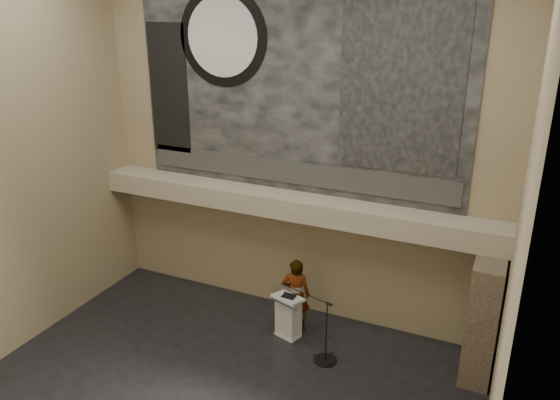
% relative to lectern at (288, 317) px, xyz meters
% --- Properties ---
extents(wall_back, '(10.00, 0.02, 8.50)m').
position_rel_lectern_xyz_m(wall_back, '(-0.48, 1.38, 3.70)').
color(wall_back, '#8F7C5A').
rests_on(wall_back, floor).
extents(wall_front, '(10.00, 0.02, 8.50)m').
position_rel_lectern_xyz_m(wall_front, '(-0.48, -6.62, 3.70)').
color(wall_front, '#8F7C5A').
rests_on(wall_front, floor).
extents(wall_right, '(0.02, 8.00, 8.50)m').
position_rel_lectern_xyz_m(wall_right, '(4.52, -2.62, 3.70)').
color(wall_right, '#8F7C5A').
rests_on(wall_right, floor).
extents(soffit, '(10.00, 0.80, 0.50)m').
position_rel_lectern_xyz_m(soffit, '(-0.48, 0.98, 2.40)').
color(soffit, '#9D937A').
rests_on(soffit, wall_back).
extents(sprinkler_left, '(0.04, 0.04, 0.06)m').
position_rel_lectern_xyz_m(sprinkler_left, '(-2.08, 0.93, 2.12)').
color(sprinkler_left, '#B2893D').
rests_on(sprinkler_left, soffit).
extents(sprinkler_right, '(0.04, 0.04, 0.06)m').
position_rel_lectern_xyz_m(sprinkler_right, '(1.42, 0.93, 2.12)').
color(sprinkler_right, '#B2893D').
rests_on(sprinkler_right, soffit).
extents(banner, '(8.00, 0.05, 5.00)m').
position_rel_lectern_xyz_m(banner, '(-0.48, 1.35, 5.15)').
color(banner, black).
rests_on(banner, wall_back).
extents(banner_text_strip, '(7.76, 0.02, 0.55)m').
position_rel_lectern_xyz_m(banner_text_strip, '(-0.48, 1.31, 3.10)').
color(banner_text_strip, '#2C2C2C').
rests_on(banner_text_strip, banner).
extents(banner_clock_rim, '(2.30, 0.02, 2.30)m').
position_rel_lectern_xyz_m(banner_clock_rim, '(-2.28, 1.31, 6.15)').
color(banner_clock_rim, black).
rests_on(banner_clock_rim, banner).
extents(banner_clock_face, '(1.84, 0.02, 1.84)m').
position_rel_lectern_xyz_m(banner_clock_face, '(-2.28, 1.29, 6.15)').
color(banner_clock_face, silver).
rests_on(banner_clock_face, banner).
extents(banner_building_print, '(2.60, 0.02, 3.60)m').
position_rel_lectern_xyz_m(banner_building_print, '(1.92, 1.31, 5.25)').
color(banner_building_print, black).
rests_on(banner_building_print, banner).
extents(banner_brick_print, '(1.10, 0.02, 3.20)m').
position_rel_lectern_xyz_m(banner_brick_print, '(-3.88, 1.31, 4.85)').
color(banner_brick_print, black).
rests_on(banner_brick_print, banner).
extents(stone_pier, '(0.60, 1.40, 2.70)m').
position_rel_lectern_xyz_m(stone_pier, '(4.17, 0.53, 0.80)').
color(stone_pier, '#45382A').
rests_on(stone_pier, floor).
extents(lectern, '(0.79, 0.66, 1.13)m').
position_rel_lectern_xyz_m(lectern, '(0.00, 0.00, 0.00)').
color(lectern, silver).
rests_on(lectern, floor).
extents(binder, '(0.30, 0.24, 0.04)m').
position_rel_lectern_xyz_m(binder, '(0.01, -0.02, 0.56)').
color(binder, black).
rests_on(binder, lectern).
extents(papers, '(0.22, 0.28, 0.00)m').
position_rel_lectern_xyz_m(papers, '(-0.11, -0.06, 0.55)').
color(papers, white).
rests_on(papers, lectern).
extents(speaker_person, '(0.77, 0.60, 1.86)m').
position_rel_lectern_xyz_m(speaker_person, '(0.01, 0.40, 0.38)').
color(speaker_person, white).
rests_on(speaker_person, floor).
extents(mic_stand, '(1.48, 0.63, 1.50)m').
position_rel_lectern_xyz_m(mic_stand, '(1.06, -0.46, -0.32)').
color(mic_stand, black).
rests_on(mic_stand, floor).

